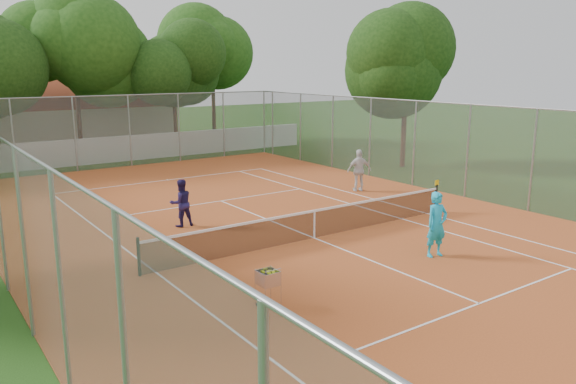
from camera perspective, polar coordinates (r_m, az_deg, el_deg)
ground at (r=18.51m, az=2.68°, el=-4.76°), size 120.00×120.00×0.00m
court_pad at (r=18.51m, az=2.68°, el=-4.73°), size 18.00×34.00×0.02m
court_lines at (r=18.50m, az=2.68°, el=-4.69°), size 10.98×23.78×0.01m
tennis_net at (r=18.36m, az=2.70°, el=-3.24°), size 11.88×0.10×0.98m
perimeter_fence at (r=18.02m, az=2.75°, el=1.32°), size 18.00×34.00×4.00m
boundary_wall at (r=35.01m, az=-16.77°, el=4.22°), size 26.00×0.30×1.50m
clubhouse at (r=43.97m, az=-23.60°, el=7.21°), size 16.40×9.00×4.40m
tropical_trees at (r=37.55m, az=-18.68°, el=11.14°), size 29.00×19.00×10.00m
player_near at (r=17.07m, az=14.87°, el=-3.20°), size 0.77×0.57×1.94m
player_far_left at (r=19.99m, az=-10.81°, el=-1.10°), size 0.85×0.67×1.68m
player_far_right at (r=25.49m, az=7.25°, el=2.20°), size 1.20×0.86×1.89m
ball_hopper at (r=13.20m, az=-2.04°, el=-9.67°), size 0.49×0.49×0.99m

